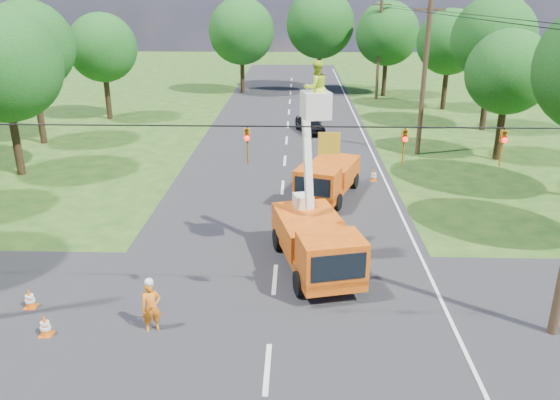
{
  "coord_description": "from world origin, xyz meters",
  "views": [
    {
      "loc": [
        0.74,
        -12.26,
        9.56
      ],
      "look_at": [
        0.14,
        6.28,
        2.6
      ],
      "focal_mm": 35.0,
      "sensor_mm": 36.0,
      "label": 1
    }
  ],
  "objects_px": {
    "tree_right_d": "(494,38)",
    "tree_far_a": "(241,31)",
    "traffic_cone_4": "(45,326)",
    "traffic_cone_7": "(374,175)",
    "tree_far_b": "(320,24)",
    "tree_right_c": "(508,72)",
    "traffic_cone_5": "(30,299)",
    "tree_right_e": "(450,42)",
    "pole_right_far": "(379,45)",
    "ground_worker": "(151,307)",
    "second_truck": "(327,178)",
    "traffic_cone_2": "(293,235)",
    "tree_left_d": "(3,64)",
    "distant_car": "(310,124)",
    "traffic_cone_3": "(321,206)",
    "bucket_truck": "(316,229)",
    "pole_right_mid": "(424,73)",
    "tree_left_e": "(29,46)",
    "tree_far_c": "(387,34)",
    "tree_left_f": "(102,48)"
  },
  "relations": [
    {
      "from": "pole_right_mid",
      "to": "tree_right_e",
      "type": "relative_size",
      "value": 1.16
    },
    {
      "from": "traffic_cone_7",
      "to": "traffic_cone_4",
      "type": "bearing_deg",
      "value": -127.98
    },
    {
      "from": "traffic_cone_7",
      "to": "tree_right_c",
      "type": "relative_size",
      "value": 0.09
    },
    {
      "from": "traffic_cone_5",
      "to": "tree_left_f",
      "type": "bearing_deg",
      "value": 103.39
    },
    {
      "from": "distant_car",
      "to": "traffic_cone_7",
      "type": "bearing_deg",
      "value": -89.38
    },
    {
      "from": "traffic_cone_7",
      "to": "tree_right_c",
      "type": "height_order",
      "value": "tree_right_c"
    },
    {
      "from": "ground_worker",
      "to": "traffic_cone_5",
      "type": "relative_size",
      "value": 2.31
    },
    {
      "from": "bucket_truck",
      "to": "traffic_cone_2",
      "type": "xyz_separation_m",
      "value": [
        -0.84,
        2.35,
        -1.28
      ]
    },
    {
      "from": "traffic_cone_3",
      "to": "traffic_cone_5",
      "type": "height_order",
      "value": "same"
    },
    {
      "from": "traffic_cone_2",
      "to": "traffic_cone_7",
      "type": "xyz_separation_m",
      "value": [
        4.33,
        8.09,
        0.0
      ]
    },
    {
      "from": "traffic_cone_4",
      "to": "traffic_cone_5",
      "type": "relative_size",
      "value": 1.0
    },
    {
      "from": "tree_left_e",
      "to": "tree_right_e",
      "type": "height_order",
      "value": "tree_left_e"
    },
    {
      "from": "second_truck",
      "to": "tree_right_d",
      "type": "height_order",
      "value": "tree_right_d"
    },
    {
      "from": "traffic_cone_5",
      "to": "tree_far_b",
      "type": "bearing_deg",
      "value": 76.15
    },
    {
      "from": "distant_car",
      "to": "tree_right_e",
      "type": "relative_size",
      "value": 0.44
    },
    {
      "from": "tree_right_c",
      "to": "tree_right_e",
      "type": "bearing_deg",
      "value": 87.85
    },
    {
      "from": "tree_far_a",
      "to": "traffic_cone_4",
      "type": "bearing_deg",
      "value": -92.23
    },
    {
      "from": "distant_car",
      "to": "traffic_cone_4",
      "type": "relative_size",
      "value": 5.38
    },
    {
      "from": "traffic_cone_2",
      "to": "tree_far_c",
      "type": "xyz_separation_m",
      "value": [
        8.87,
        35.78,
        5.7
      ]
    },
    {
      "from": "tree_right_e",
      "to": "pole_right_far",
      "type": "bearing_deg",
      "value": 136.67
    },
    {
      "from": "pole_right_far",
      "to": "tree_far_a",
      "type": "distance_m",
      "value": 13.87
    },
    {
      "from": "pole_right_mid",
      "to": "tree_left_d",
      "type": "distance_m",
      "value": 24.05
    },
    {
      "from": "bucket_truck",
      "to": "tree_left_d",
      "type": "height_order",
      "value": "tree_left_d"
    },
    {
      "from": "tree_right_d",
      "to": "tree_far_b",
      "type": "bearing_deg",
      "value": 123.25
    },
    {
      "from": "second_truck",
      "to": "traffic_cone_2",
      "type": "xyz_separation_m",
      "value": [
        -1.64,
        -5.38,
        -0.69
      ]
    },
    {
      "from": "tree_right_c",
      "to": "tree_right_e",
      "type": "distance_m",
      "value": 16.02
    },
    {
      "from": "traffic_cone_3",
      "to": "traffic_cone_4",
      "type": "relative_size",
      "value": 1.0
    },
    {
      "from": "ground_worker",
      "to": "traffic_cone_5",
      "type": "bearing_deg",
      "value": 142.08
    },
    {
      "from": "tree_left_d",
      "to": "tree_right_c",
      "type": "distance_m",
      "value": 28.49
    },
    {
      "from": "tree_far_a",
      "to": "tree_far_c",
      "type": "bearing_deg",
      "value": -3.95
    },
    {
      "from": "second_truck",
      "to": "traffic_cone_3",
      "type": "height_order",
      "value": "second_truck"
    },
    {
      "from": "second_truck",
      "to": "pole_right_mid",
      "type": "xyz_separation_m",
      "value": [
        6.23,
        8.4,
        4.06
      ]
    },
    {
      "from": "traffic_cone_3",
      "to": "pole_right_far",
      "type": "distance_m",
      "value": 31.51
    },
    {
      "from": "distant_car",
      "to": "traffic_cone_3",
      "type": "height_order",
      "value": "distant_car"
    },
    {
      "from": "second_truck",
      "to": "traffic_cone_4",
      "type": "distance_m",
      "value": 15.17
    },
    {
      "from": "distant_car",
      "to": "traffic_cone_3",
      "type": "bearing_deg",
      "value": -104.77
    },
    {
      "from": "distant_car",
      "to": "tree_far_a",
      "type": "relative_size",
      "value": 0.4
    },
    {
      "from": "traffic_cone_5",
      "to": "tree_right_e",
      "type": "relative_size",
      "value": 0.08
    },
    {
      "from": "traffic_cone_7",
      "to": "tree_far_b",
      "type": "xyz_separation_m",
      "value": [
        -1.96,
        30.69,
        6.45
      ]
    },
    {
      "from": "bucket_truck",
      "to": "tree_right_e",
      "type": "relative_size",
      "value": 0.88
    },
    {
      "from": "tree_right_d",
      "to": "tree_far_a",
      "type": "distance_m",
      "value": 25.46
    },
    {
      "from": "tree_right_e",
      "to": "tree_far_b",
      "type": "relative_size",
      "value": 0.84
    },
    {
      "from": "pole_right_mid",
      "to": "tree_right_d",
      "type": "xyz_separation_m",
      "value": [
        6.3,
        7.0,
        1.57
      ]
    },
    {
      "from": "traffic_cone_5",
      "to": "tree_left_d",
      "type": "distance_m",
      "value": 16.82
    },
    {
      "from": "pole_right_far",
      "to": "tree_right_d",
      "type": "relative_size",
      "value": 1.03
    },
    {
      "from": "tree_left_d",
      "to": "tree_right_c",
      "type": "height_order",
      "value": "tree_left_d"
    },
    {
      "from": "pole_right_mid",
      "to": "tree_left_d",
      "type": "bearing_deg",
      "value": -167.99
    },
    {
      "from": "traffic_cone_5",
      "to": "tree_right_e",
      "type": "xyz_separation_m",
      "value": [
        21.67,
        34.11,
        5.45
      ]
    },
    {
      "from": "tree_right_d",
      "to": "bucket_truck",
      "type": "bearing_deg",
      "value": -119.96
    },
    {
      "from": "tree_right_c",
      "to": "tree_far_b",
      "type": "height_order",
      "value": "tree_far_b"
    }
  ]
}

